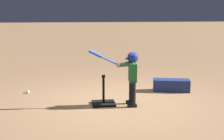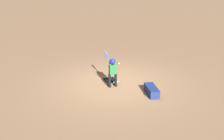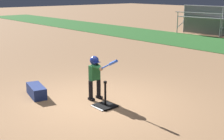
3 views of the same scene
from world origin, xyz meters
name	(u,v)px [view 1 (image 1 of 3)]	position (x,y,z in m)	size (l,w,h in m)	color
ground_plane	(117,103)	(0.00, 0.00, 0.00)	(90.00, 90.00, 0.00)	#99704C
home_plate	(104,103)	(0.28, 0.02, 0.01)	(0.44, 0.44, 0.02)	white
batting_tee	(104,101)	(0.29, 0.05, 0.07)	(0.46, 0.42, 0.61)	black
batter_child	(131,72)	(-0.24, 0.18, 0.68)	(0.98, 0.34, 1.14)	black
baseball	(28,92)	(1.92, -1.05, 0.04)	(0.07, 0.07, 0.07)	white
equipment_bag	(171,85)	(-1.40, -0.80, 0.14)	(0.84, 0.32, 0.28)	navy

